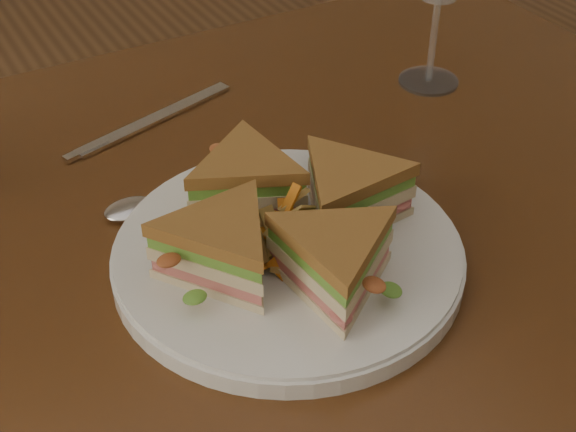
# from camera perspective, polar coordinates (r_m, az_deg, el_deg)

# --- Properties ---
(table) EXTENTS (1.20, 0.80, 0.75)m
(table) POSITION_cam_1_polar(r_m,az_deg,el_deg) (0.77, -5.81, -8.10)
(table) COLOR #341B0B
(table) RESTS_ON ground
(plate) EXTENTS (0.30, 0.30, 0.02)m
(plate) POSITION_cam_1_polar(r_m,az_deg,el_deg) (0.68, 0.00, -2.81)
(plate) COLOR silver
(plate) RESTS_ON table
(sandwich_wedges) EXTENTS (0.25, 0.25, 0.06)m
(sandwich_wedges) POSITION_cam_1_polar(r_m,az_deg,el_deg) (0.65, 0.00, -0.35)
(sandwich_wedges) COLOR beige
(sandwich_wedges) RESTS_ON plate
(crisps_mound) EXTENTS (0.09, 0.09, 0.05)m
(crisps_mound) POSITION_cam_1_polar(r_m,az_deg,el_deg) (0.66, 0.00, -0.62)
(crisps_mound) COLOR orange
(crisps_mound) RESTS_ON plate
(spoon) EXTENTS (0.18, 0.04, 0.01)m
(spoon) POSITION_cam_1_polar(r_m,az_deg,el_deg) (0.75, -9.48, 0.82)
(spoon) COLOR silver
(spoon) RESTS_ON table
(knife) EXTENTS (0.21, 0.07, 0.00)m
(knife) POSITION_cam_1_polar(r_m,az_deg,el_deg) (0.87, -10.09, 6.47)
(knife) COLOR silver
(knife) RESTS_ON table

